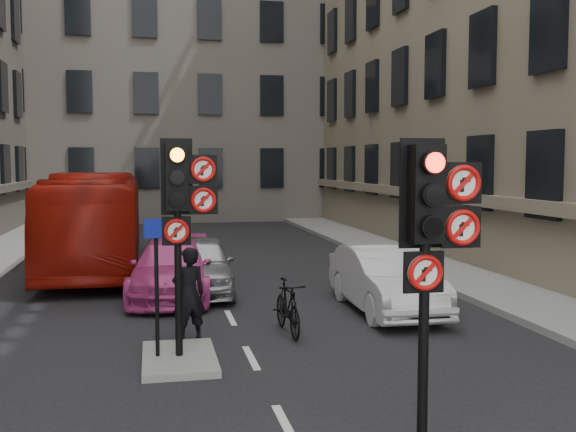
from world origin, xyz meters
name	(u,v)px	position (x,y,z in m)	size (l,w,h in m)	color
pavement_right	(460,273)	(7.20, 12.00, 0.08)	(3.00, 50.00, 0.16)	gray
centre_island	(179,359)	(-1.20, 5.00, 0.06)	(1.20, 2.00, 0.12)	gray
building_far	(175,57)	(0.00, 38.00, 10.00)	(30.00, 14.00, 20.00)	#696159
signal_near	(433,227)	(1.49, 0.99, 2.58)	(0.91, 0.40, 3.58)	black
signal_far	(183,199)	(-1.11, 4.99, 2.70)	(0.91, 0.40, 3.58)	black
car_silver	(199,265)	(-0.45, 10.91, 0.72)	(1.69, 4.20, 1.43)	#9DA0A4
car_white	(386,279)	(3.45, 7.95, 0.72)	(1.53, 4.38, 1.44)	silver
car_pink	(172,269)	(-1.14, 10.56, 0.69)	(1.93, 4.74, 1.37)	#C23985
bus_red	(96,220)	(-3.32, 15.73, 1.50)	(2.51, 10.74, 2.99)	#97140B
motorcycle	(288,307)	(0.92, 6.43, 0.53)	(0.50, 1.77, 1.06)	black
motorcyclist	(189,295)	(-0.97, 6.25, 0.88)	(0.64, 0.42, 1.76)	black
info_sign	(156,268)	(-1.55, 5.00, 1.59)	(0.39, 0.14, 2.28)	black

